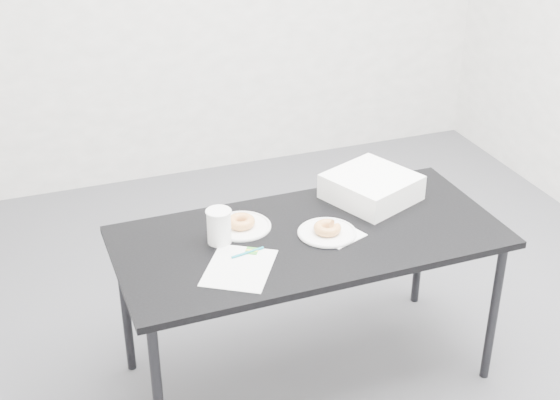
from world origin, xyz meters
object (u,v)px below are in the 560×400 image
object	(u,v)px
donut_near	(327,228)
coffee_cup	(219,226)
pen	(248,252)
table	(309,245)
scorecard	(239,268)
plate_far	(241,226)
plate_near	(327,233)
donut_far	(241,222)
bakery_box	(371,187)

from	to	relation	value
donut_near	coffee_cup	size ratio (longest dim) A/B	0.78
pen	table	bearing A→B (deg)	0.63
scorecard	plate_far	bearing A→B (deg)	103.02
pen	plate_near	bearing A→B (deg)	-5.43
plate_near	donut_far	xyz separation A→B (m)	(-0.30, 0.17, 0.02)
plate_far	donut_far	xyz separation A→B (m)	(0.00, -0.00, 0.02)
donut_near	donut_far	distance (m)	0.35
table	bakery_box	size ratio (longest dim) A/B	4.71
plate_near	table	bearing A→B (deg)	160.06
plate_near	donut_near	world-z (taller)	donut_near
donut_near	coffee_cup	bearing A→B (deg)	167.89
pen	coffee_cup	size ratio (longest dim) A/B	0.97
scorecard	donut_far	size ratio (longest dim) A/B	2.60
table	coffee_cup	bearing A→B (deg)	168.62
donut_far	bakery_box	size ratio (longest dim) A/B	0.35
plate_far	coffee_cup	bearing A→B (deg)	-144.51
donut_near	plate_far	xyz separation A→B (m)	(-0.30, 0.17, -0.02)
coffee_cup	table	bearing A→B (deg)	-10.59
coffee_cup	scorecard	bearing A→B (deg)	-85.68
pen	donut_near	size ratio (longest dim) A/B	1.24
bakery_box	table	bearing A→B (deg)	-175.02
plate_far	bakery_box	size ratio (longest dim) A/B	0.74
table	plate_near	world-z (taller)	plate_near
pen	donut_far	size ratio (longest dim) A/B	1.21
scorecard	bakery_box	bearing A→B (deg)	57.24
table	donut_near	world-z (taller)	donut_near
scorecard	plate_near	xyz separation A→B (m)	(0.40, 0.11, 0.01)
scorecard	plate_far	size ratio (longest dim) A/B	1.22
plate_near	coffee_cup	xyz separation A→B (m)	(-0.41, 0.09, 0.06)
plate_near	bakery_box	size ratio (longest dim) A/B	0.72
donut_near	plate_near	bearing A→B (deg)	0.00
table	plate_far	xyz separation A→B (m)	(-0.24, 0.15, 0.06)
scorecard	plate_near	size ratio (longest dim) A/B	1.26
scorecard	plate_far	world-z (taller)	plate_far
plate_far	coffee_cup	world-z (taller)	coffee_cup
plate_near	plate_far	xyz separation A→B (m)	(-0.30, 0.17, -0.00)
table	scorecard	distance (m)	0.37
plate_near	coffee_cup	size ratio (longest dim) A/B	1.67
pen	donut_far	xyz separation A→B (m)	(0.04, 0.20, 0.02)
table	bakery_box	xyz separation A→B (m)	(0.36, 0.19, 0.11)
plate_near	donut_far	size ratio (longest dim) A/B	2.07
donut_far	bakery_box	distance (m)	0.60
scorecard	pen	size ratio (longest dim) A/B	2.15
pen	plate_near	world-z (taller)	pen
scorecard	bakery_box	distance (m)	0.77
table	scorecard	bearing A→B (deg)	-158.48
table	scorecard	world-z (taller)	scorecard
plate_near	donut_near	bearing A→B (deg)	0.00
plate_far	donut_near	bearing A→B (deg)	-29.37
table	pen	distance (m)	0.29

